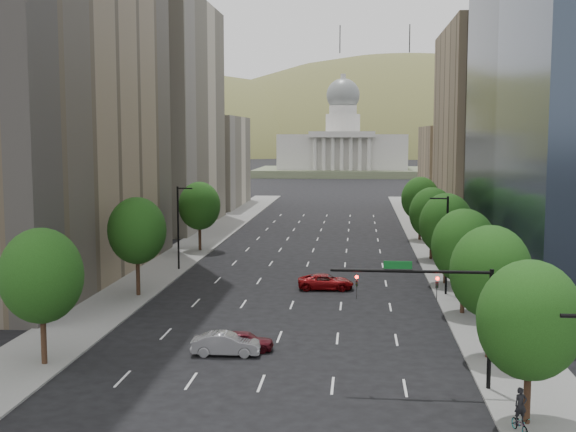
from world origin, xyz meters
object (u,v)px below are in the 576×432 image
(car_maroon, at_px, (244,341))
(car_silver, at_px, (226,344))
(cyclist, at_px, (520,418))
(capitol, at_px, (343,151))
(traffic_signal, at_px, (446,300))
(car_red_far, at_px, (326,282))

(car_maroon, xyz_separation_m, car_silver, (-1.02, -1.08, 0.07))
(cyclist, bearing_deg, capitol, 79.86)
(traffic_signal, distance_m, car_silver, 15.23)
(cyclist, bearing_deg, traffic_signal, 100.72)
(capitol, xyz_separation_m, car_maroon, (-2.01, -213.28, -7.90))
(traffic_signal, relative_size, car_silver, 2.01)
(traffic_signal, xyz_separation_m, capitol, (-10.53, 219.71, 3.40))
(car_silver, xyz_separation_m, car_red_far, (5.63, 21.33, -0.02))
(capitol, height_order, cyclist, capitol)
(car_maroon, height_order, car_silver, car_silver)
(car_maroon, distance_m, car_silver, 1.49)
(car_silver, bearing_deg, car_maroon, -45.14)
(capitol, bearing_deg, car_maroon, -90.54)
(car_maroon, distance_m, car_red_far, 20.77)
(car_red_far, bearing_deg, cyclist, -165.24)
(car_silver, relative_size, cyclist, 2.00)
(traffic_signal, bearing_deg, car_maroon, 152.86)
(capitol, relative_size, car_red_far, 11.52)
(traffic_signal, height_order, cyclist, traffic_signal)
(capitol, relative_size, car_silver, 13.23)
(car_maroon, relative_size, car_red_far, 0.77)
(traffic_signal, xyz_separation_m, car_red_far, (-7.93, 26.68, -4.45))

